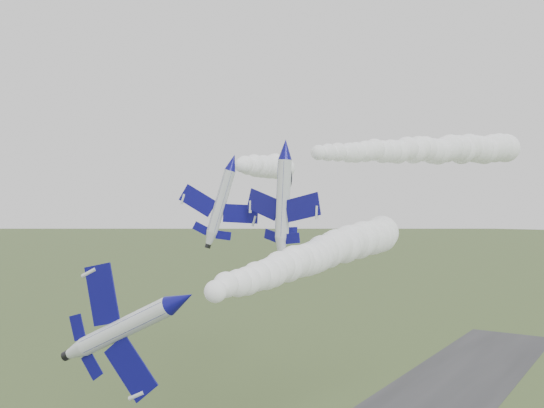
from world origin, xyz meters
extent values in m
cylinder|color=silver|center=(11.06, -6.32, 33.46)|extent=(3.45, 8.31, 1.93)
cone|color=#0D0B69|center=(12.04, -11.33, 33.46)|extent=(2.30, 2.45, 1.93)
cone|color=silver|center=(10.11, -1.50, 33.46)|extent=(2.23, 2.07, 1.93)
cylinder|color=black|center=(9.92, -0.56, 33.46)|extent=(1.07, 0.76, 0.98)
ellipsoid|color=black|center=(11.94, -8.27, 33.69)|extent=(1.80, 2.97, 1.29)
cube|color=#0D0B69|center=(9.55, -5.83, 35.99)|extent=(2.45, 2.66, 4.05)
cube|color=#0D0B69|center=(12.01, -5.35, 30.79)|extent=(2.45, 2.66, 4.05)
cube|color=#0D0B69|center=(9.62, -2.48, 34.84)|extent=(1.11, 1.22, 1.78)
cube|color=#0D0B69|center=(10.93, -2.22, 32.07)|extent=(1.11, 1.22, 1.78)
cube|color=#0D0B69|center=(11.43, -2.36, 34.00)|extent=(2.22, 1.89, 1.02)
cylinder|color=silver|center=(-3.81, 19.68, 45.17)|extent=(4.73, 7.67, 1.70)
cone|color=#0D0B69|center=(-1.80, 15.29, 45.17)|extent=(2.38, 2.53, 1.70)
cone|color=silver|center=(-5.74, 23.91, 45.17)|extent=(2.23, 2.20, 1.70)
cylinder|color=black|center=(-6.12, 24.74, 45.17)|extent=(1.01, 0.86, 0.86)
ellipsoid|color=black|center=(-2.86, 17.95, 45.66)|extent=(2.12, 2.86, 1.14)
cube|color=#0D0B69|center=(-6.53, 19.24, 45.82)|extent=(4.60, 3.68, 1.33)
cube|color=#0D0B69|center=(-1.77, 21.42, 44.25)|extent=(4.60, 3.68, 1.33)
cube|color=#0D0B69|center=(-6.67, 22.58, 45.58)|extent=(2.03, 1.65, 0.61)
cube|color=#0D0B69|center=(-4.13, 23.74, 44.75)|extent=(2.03, 1.65, 0.61)
cube|color=#0D0B69|center=(-5.00, 23.11, 46.30)|extent=(1.23, 1.61, 1.95)
cylinder|color=silver|center=(4.34, 18.54, 46.24)|extent=(3.35, 8.74, 1.62)
cone|color=#0D0B69|center=(3.22, 13.24, 46.24)|extent=(2.05, 2.54, 1.62)
cone|color=silver|center=(5.41, 23.65, 46.24)|extent=(1.96, 2.13, 1.62)
cylinder|color=black|center=(5.62, 24.65, 46.24)|extent=(0.93, 0.77, 0.82)
ellipsoid|color=black|center=(3.91, 16.37, 46.81)|extent=(1.66, 3.10, 1.08)
cube|color=#0D0B69|center=(1.50, 19.97, 46.26)|extent=(5.11, 3.37, 0.41)
cube|color=#0D0B69|center=(7.49, 18.71, 45.91)|extent=(5.11, 3.37, 0.41)
cube|color=#0D0B69|center=(3.62, 23.08, 46.33)|extent=(2.24, 1.52, 0.22)
cube|color=#0D0B69|center=(6.82, 22.41, 46.14)|extent=(2.24, 1.52, 0.22)
cube|color=#0D0B69|center=(5.24, 22.49, 47.56)|extent=(0.58, 1.65, 2.25)
camera|label=1|loc=(39.46, -38.37, 40.16)|focal=40.00mm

